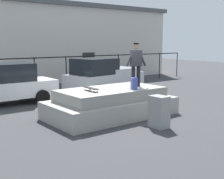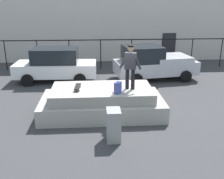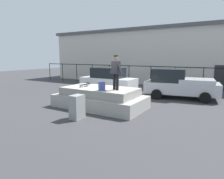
{
  "view_description": "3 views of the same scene",
  "coord_description": "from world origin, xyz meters",
  "views": [
    {
      "loc": [
        -7.02,
        -9.21,
        2.79
      ],
      "look_at": [
        0.43,
        0.41,
        0.87
      ],
      "focal_mm": 49.22,
      "sensor_mm": 36.0,
      "label": 1
    },
    {
      "loc": [
        -0.44,
        -10.12,
        4.33
      ],
      "look_at": [
        0.32,
        0.93,
        0.57
      ],
      "focal_mm": 42.85,
      "sensor_mm": 36.0,
      "label": 2
    },
    {
      "loc": [
        5.72,
        -8.82,
        2.68
      ],
      "look_at": [
        -0.07,
        0.81,
        0.81
      ],
      "focal_mm": 31.88,
      "sensor_mm": 36.0,
      "label": 3
    }
  ],
  "objects": [
    {
      "name": "ground_plane",
      "position": [
        0.0,
        0.0,
        0.0
      ],
      "size": [
        60.0,
        60.0,
        0.0
      ],
      "primitive_type": "plane",
      "color": "#38383A"
    },
    {
      "name": "concrete_ledge",
      "position": [
        -0.16,
        -0.3,
        0.48
      ],
      "size": [
        4.76,
        2.47,
        1.05
      ],
      "color": "#9E9B93",
      "rests_on": "ground_plane"
    },
    {
      "name": "skateboarder",
      "position": [
        0.91,
        -0.47,
        2.01
      ],
      "size": [
        0.84,
        0.36,
        1.67
      ],
      "color": "black",
      "rests_on": "concrete_ledge"
    },
    {
      "name": "skateboard",
      "position": [
        -1.08,
        -0.35,
        1.15
      ],
      "size": [
        0.26,
        0.8,
        0.12
      ],
      "color": "black",
      "rests_on": "concrete_ledge"
    },
    {
      "name": "backpack",
      "position": [
        0.4,
        -0.94,
        1.27
      ],
      "size": [
        0.31,
        0.34,
        0.42
      ],
      "primitive_type": "cube",
      "rotation": [
        0.0,
        0.0,
        4.24
      ],
      "color": "#3F4C99",
      "rests_on": "concrete_ledge"
    },
    {
      "name": "car_white_sedan_near",
      "position": [
        -2.54,
        4.33,
        0.91
      ],
      "size": [
        4.44,
        2.1,
        1.82
      ],
      "color": "white",
      "rests_on": "ground_plane"
    },
    {
      "name": "car_silver_pickup_mid",
      "position": [
        2.87,
        4.36,
        0.94
      ],
      "size": [
        4.74,
        2.69,
        1.89
      ],
      "color": "#B7B7BC",
      "rests_on": "ground_plane"
    },
    {
      "name": "utility_box",
      "position": [
        0.14,
        -2.47,
        0.52
      ],
      "size": [
        0.44,
        0.6,
        1.05
      ],
      "primitive_type": "cube",
      "rotation": [
        0.0,
        0.0,
        -0.0
      ],
      "color": "gray",
      "rests_on": "ground_plane"
    },
    {
      "name": "fence_row",
      "position": [
        -0.0,
        6.91,
        1.31
      ],
      "size": [
        24.06,
        0.06,
        1.91
      ],
      "color": "black",
      "rests_on": "ground_plane"
    },
    {
      "name": "warehouse_building",
      "position": [
        0.0,
        12.76,
        2.72
      ],
      "size": [
        25.7,
        7.72,
        5.43
      ],
      "color": "beige",
      "rests_on": "ground_plane"
    }
  ]
}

